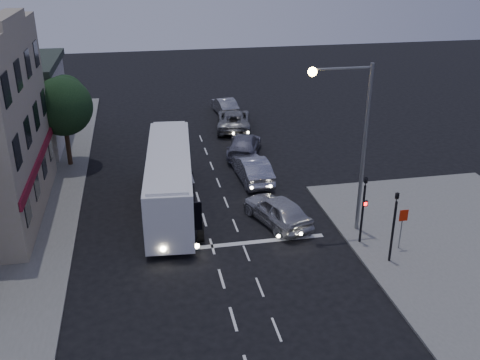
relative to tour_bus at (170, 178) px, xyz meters
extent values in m
plane|color=black|center=(1.72, -6.83, -1.95)|extent=(120.00, 120.00, 0.00)
cube|color=silver|center=(1.72, -10.83, -1.94)|extent=(0.12, 1.60, 0.01)
cube|color=silver|center=(1.72, -7.83, -1.94)|extent=(0.12, 1.60, 0.01)
cube|color=silver|center=(1.72, -4.83, -1.94)|extent=(0.12, 1.60, 0.01)
cube|color=silver|center=(1.72, -1.83, -1.94)|extent=(0.12, 1.60, 0.01)
cube|color=silver|center=(1.72, 1.17, -1.94)|extent=(0.12, 1.60, 0.01)
cube|color=silver|center=(1.72, 4.17, -1.94)|extent=(0.12, 1.60, 0.01)
cube|color=silver|center=(1.72, 7.17, -1.94)|extent=(0.12, 1.60, 0.01)
cube|color=silver|center=(1.72, 10.17, -1.94)|extent=(0.12, 1.60, 0.01)
cube|color=silver|center=(3.32, -11.83, -1.94)|extent=(0.10, 1.50, 0.01)
cube|color=silver|center=(3.32, -8.83, -1.94)|extent=(0.10, 1.50, 0.01)
cube|color=silver|center=(3.32, -5.83, -1.94)|extent=(0.10, 1.50, 0.01)
cube|color=silver|center=(3.32, -2.83, -1.94)|extent=(0.10, 1.50, 0.01)
cube|color=silver|center=(3.32, 0.17, -1.94)|extent=(0.10, 1.50, 0.01)
cube|color=silver|center=(3.32, 3.17, -1.94)|extent=(0.10, 1.50, 0.01)
cube|color=silver|center=(3.32, 6.17, -1.94)|extent=(0.10, 1.50, 0.01)
cube|color=silver|center=(3.32, 9.17, -1.94)|extent=(0.10, 1.50, 0.01)
cube|color=silver|center=(3.32, 12.17, -1.94)|extent=(0.10, 1.50, 0.01)
cube|color=silver|center=(3.72, -4.83, -1.94)|extent=(8.00, 0.35, 0.01)
cube|color=white|center=(0.00, 0.00, -0.04)|extent=(3.40, 11.88, 3.12)
cube|color=white|center=(0.00, 0.00, 1.57)|extent=(2.98, 11.45, 0.18)
cube|color=black|center=(0.00, -5.81, 0.44)|extent=(2.25, 0.30, 1.46)
cube|color=black|center=(1.23, 0.49, 0.59)|extent=(0.84, 9.73, 0.88)
cube|color=black|center=(-1.23, 0.49, 0.59)|extent=(0.84, 9.73, 0.88)
cube|color=#930600|center=(1.24, 0.98, -0.48)|extent=(0.47, 5.35, 1.37)
cube|color=#930600|center=(-1.24, 0.98, -0.48)|extent=(0.47, 5.35, 1.37)
cylinder|color=black|center=(-1.22, -4.10, -1.46)|extent=(0.42, 1.00, 0.98)
cylinder|color=black|center=(1.22, -4.10, -1.46)|extent=(0.42, 1.00, 0.98)
cylinder|color=black|center=(-1.22, 2.44, -1.46)|extent=(0.42, 1.00, 0.98)
cylinder|color=black|center=(1.22, 2.44, -1.46)|extent=(0.42, 1.00, 0.98)
cylinder|color=black|center=(-1.22, 4.10, -1.46)|extent=(0.42, 1.00, 0.98)
cylinder|color=black|center=(1.22, 4.10, -1.46)|extent=(0.42, 1.00, 0.98)
cylinder|color=#FFF2CC|center=(-0.83, -5.88, -1.22)|extent=(0.26, 0.07, 0.25)
cylinder|color=#FFF2CC|center=(0.83, -5.88, -1.22)|extent=(0.26, 0.07, 0.25)
imported|color=silver|center=(5.66, -3.03, -1.12)|extent=(3.44, 5.21, 1.65)
imported|color=#9B9CA9|center=(5.59, 3.11, -1.12)|extent=(1.97, 5.08, 1.65)
imported|color=gray|center=(6.03, 7.90, -1.17)|extent=(3.75, 5.76, 1.55)
imported|color=gray|center=(6.39, 14.07, -1.13)|extent=(3.73, 6.28, 1.64)
imported|color=#9A9A9B|center=(6.41, 18.74, -1.20)|extent=(2.03, 4.70, 1.50)
cylinder|color=black|center=(9.32, -6.03, -0.23)|extent=(0.12, 0.12, 3.20)
imported|color=black|center=(9.32, -6.03, 1.82)|extent=(0.15, 0.18, 0.90)
cube|color=black|center=(9.32, -6.21, 0.47)|extent=(0.25, 0.12, 0.30)
cube|color=#FF0C0C|center=(9.32, -6.28, 0.47)|extent=(0.16, 0.02, 0.18)
cylinder|color=black|center=(10.02, -8.03, -0.23)|extent=(0.12, 0.12, 3.20)
imported|color=black|center=(10.02, -8.03, 1.82)|extent=(0.18, 0.15, 0.90)
cylinder|color=slate|center=(11.02, -7.03, -0.83)|extent=(0.06, 0.06, 2.00)
cube|color=red|center=(11.02, -7.10, 0.07)|extent=(0.45, 0.03, 0.60)
cylinder|color=slate|center=(9.72, -4.63, 2.67)|extent=(0.20, 0.20, 9.00)
cylinder|color=slate|center=(8.22, -4.63, 6.97)|extent=(3.00, 0.12, 0.12)
sphere|color=#FFBF59|center=(6.72, -4.63, 6.87)|extent=(0.44, 0.44, 0.44)
cube|color=#A29487|center=(-7.78, 1.17, 8.42)|extent=(1.00, 12.00, 0.50)
cube|color=#A29487|center=(-7.78, 1.17, 8.92)|extent=(1.00, 6.00, 0.50)
cube|color=maroon|center=(-7.23, 1.17, 1.17)|extent=(0.15, 12.00, 0.50)
cube|color=black|center=(-7.26, -3.33, 0.37)|extent=(0.06, 1.30, 1.50)
cube|color=black|center=(-7.26, -0.33, 0.37)|extent=(0.06, 1.30, 1.50)
cube|color=black|center=(-7.26, 2.67, 0.37)|extent=(0.06, 1.30, 1.50)
cube|color=black|center=(-7.26, 5.67, 0.37)|extent=(0.06, 1.30, 1.50)
cube|color=black|center=(-7.26, -3.33, 3.37)|extent=(0.06, 1.30, 1.50)
cube|color=black|center=(-7.26, -0.33, 3.37)|extent=(0.06, 1.30, 1.50)
cube|color=black|center=(-7.26, 2.67, 3.37)|extent=(0.06, 1.30, 1.50)
cube|color=black|center=(-7.26, 5.67, 3.37)|extent=(0.06, 1.30, 1.50)
cube|color=black|center=(-7.26, -3.33, 6.37)|extent=(0.06, 1.30, 1.50)
cube|color=black|center=(-7.26, -0.33, 6.37)|extent=(0.06, 1.30, 1.50)
cube|color=black|center=(-7.26, 2.67, 6.37)|extent=(0.06, 1.30, 1.50)
cube|color=black|center=(-7.26, 5.67, 6.37)|extent=(0.06, 1.30, 1.50)
cylinder|color=black|center=(-6.48, 8.17, -0.43)|extent=(0.32, 0.32, 2.80)
sphere|color=black|center=(-6.48, 8.17, 2.37)|extent=(4.00, 4.00, 4.00)
sphere|color=#224020|center=(-6.28, 8.77, 3.07)|extent=(2.60, 2.60, 2.60)
sphere|color=black|center=(-6.78, 7.57, 2.77)|extent=(2.40, 2.40, 2.40)
camera|label=1|loc=(-1.51, -28.61, 12.27)|focal=40.00mm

